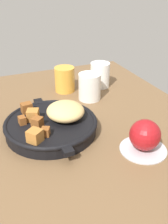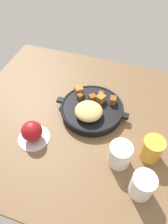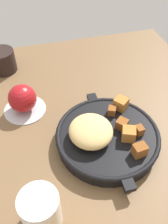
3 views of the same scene
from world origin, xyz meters
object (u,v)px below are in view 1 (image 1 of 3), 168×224
object	(u,v)px
cast_iron_skillet	(52,123)
red_apple	(145,135)
juice_glass_amber	(65,79)
white_creamer_pitcher	(100,75)
ceramic_mug_white	(90,87)

from	to	relation	value
cast_iron_skillet	red_apple	world-z (taller)	red_apple
juice_glass_amber	white_creamer_pitcher	bearing A→B (deg)	84.35
white_creamer_pitcher	juice_glass_amber	bearing A→B (deg)	-95.65
ceramic_mug_white	juice_glass_amber	bearing A→B (deg)	-150.43
red_apple	ceramic_mug_white	size ratio (longest dim) A/B	0.85
juice_glass_amber	white_creamer_pitcher	size ratio (longest dim) A/B	0.97
cast_iron_skillet	red_apple	bearing A→B (deg)	47.59
red_apple	juice_glass_amber	world-z (taller)	juice_glass_amber
cast_iron_skillet	red_apple	xyz separation A→B (cm)	(16.11, 17.64, 1.68)
cast_iron_skillet	red_apple	size ratio (longest dim) A/B	3.90
cast_iron_skillet	ceramic_mug_white	distance (cm)	22.48
red_apple	ceramic_mug_white	distance (cm)	30.60
red_apple	ceramic_mug_white	world-z (taller)	ceramic_mug_white
red_apple	ceramic_mug_white	bearing A→B (deg)	-178.99
white_creamer_pitcher	cast_iron_skillet	bearing A→B (deg)	-47.67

